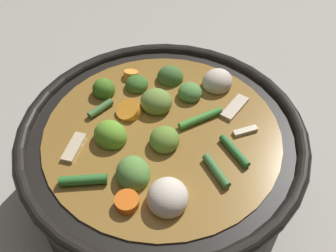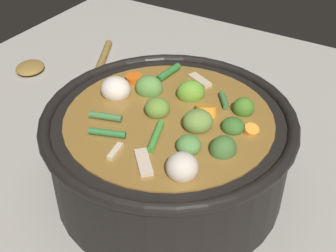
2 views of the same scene
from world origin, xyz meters
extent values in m
plane|color=#9E998E|center=(0.00, 0.00, 0.00)|extent=(1.10, 1.10, 0.00)
cylinder|color=black|center=(0.00, 0.00, 0.06)|extent=(0.31, 0.31, 0.12)
torus|color=black|center=(0.00, 0.00, 0.12)|extent=(0.33, 0.33, 0.02)
cylinder|color=olive|center=(0.00, 0.00, 0.06)|extent=(0.27, 0.27, 0.11)
ellipsoid|color=#538942|center=(0.04, 0.05, 0.12)|extent=(0.03, 0.03, 0.02)
ellipsoid|color=olive|center=(0.00, 0.04, 0.13)|extent=(0.05, 0.05, 0.03)
ellipsoid|color=#3A6728|center=(-0.02, 0.08, 0.12)|extent=(0.03, 0.03, 0.02)
ellipsoid|color=#659B2C|center=(-0.06, 0.00, 0.12)|extent=(0.05, 0.05, 0.03)
ellipsoid|color=#5B8F40|center=(-0.04, -0.06, 0.12)|extent=(0.04, 0.04, 0.03)
ellipsoid|color=#41692F|center=(0.03, 0.09, 0.12)|extent=(0.04, 0.03, 0.03)
ellipsoid|color=olive|center=(0.00, -0.02, 0.13)|extent=(0.04, 0.05, 0.03)
ellipsoid|color=#467923|center=(-0.06, 0.08, 0.12)|extent=(0.04, 0.04, 0.03)
cylinder|color=orange|center=(-0.03, 0.04, 0.12)|extent=(0.04, 0.04, 0.02)
cylinder|color=#DD5E14|center=(-0.05, -0.09, 0.12)|extent=(0.03, 0.03, 0.02)
cylinder|color=orange|center=(-0.02, 0.10, 0.12)|extent=(0.03, 0.03, 0.02)
ellipsoid|color=beige|center=(-0.01, -0.09, 0.13)|extent=(0.05, 0.05, 0.03)
ellipsoid|color=beige|center=(0.08, 0.07, 0.12)|extent=(0.05, 0.05, 0.03)
cylinder|color=#2F7035|center=(0.07, -0.04, 0.12)|extent=(0.02, 0.05, 0.01)
cylinder|color=#40743C|center=(0.05, -0.07, 0.12)|extent=(0.02, 0.04, 0.01)
cylinder|color=#417139|center=(-0.07, 0.05, 0.12)|extent=(0.03, 0.03, 0.01)
cylinder|color=#2E712E|center=(-0.09, -0.05, 0.12)|extent=(0.05, 0.01, 0.01)
cylinder|color=#408C34|center=(0.05, 0.01, 0.12)|extent=(0.05, 0.03, 0.01)
cube|color=beige|center=(0.09, -0.02, 0.12)|extent=(0.03, 0.01, 0.01)
cube|color=beige|center=(-0.10, -0.01, 0.12)|extent=(0.03, 0.04, 0.01)
cube|color=beige|center=(0.09, 0.02, 0.12)|extent=(0.04, 0.04, 0.01)
camera|label=1|loc=(-0.04, -0.29, 0.45)|focal=42.31mm
camera|label=2|loc=(0.40, 0.24, 0.45)|focal=48.29mm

